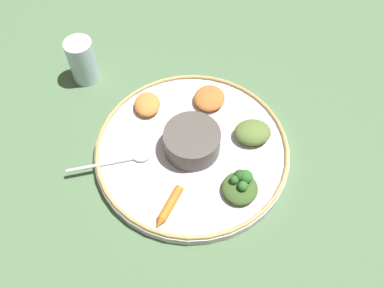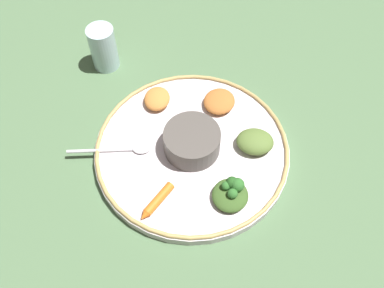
{
  "view_description": "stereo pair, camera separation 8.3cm",
  "coord_description": "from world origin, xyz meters",
  "px_view_note": "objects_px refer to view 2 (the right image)",
  "views": [
    {
      "loc": [
        -0.41,
        -0.19,
        0.72
      ],
      "look_at": [
        0.0,
        0.0,
        0.03
      ],
      "focal_mm": 39.83,
      "sensor_mm": 36.0,
      "label": 1
    },
    {
      "loc": [
        -0.37,
        -0.26,
        0.72
      ],
      "look_at": [
        0.0,
        0.0,
        0.03
      ],
      "focal_mm": 39.83,
      "sensor_mm": 36.0,
      "label": 2
    }
  ],
  "objects_px": {
    "drinking_glass": "(104,50)",
    "carrot_near_spoon": "(157,201)",
    "center_bowl": "(192,141)",
    "spoon": "(122,150)",
    "greens_pile": "(231,193)"
  },
  "relations": [
    {
      "from": "center_bowl",
      "to": "drinking_glass",
      "type": "bearing_deg",
      "value": 73.76
    },
    {
      "from": "spoon",
      "to": "carrot_near_spoon",
      "type": "relative_size",
      "value": 1.62
    },
    {
      "from": "spoon",
      "to": "greens_pile",
      "type": "height_order",
      "value": "greens_pile"
    },
    {
      "from": "spoon",
      "to": "center_bowl",
      "type": "bearing_deg",
      "value": -52.67
    },
    {
      "from": "center_bowl",
      "to": "greens_pile",
      "type": "relative_size",
      "value": 1.22
    },
    {
      "from": "drinking_glass",
      "to": "center_bowl",
      "type": "bearing_deg",
      "value": -106.24
    },
    {
      "from": "center_bowl",
      "to": "carrot_near_spoon",
      "type": "xyz_separation_m",
      "value": [
        -0.13,
        -0.02,
        -0.02
      ]
    },
    {
      "from": "drinking_glass",
      "to": "spoon",
      "type": "bearing_deg",
      "value": -131.45
    },
    {
      "from": "greens_pile",
      "to": "carrot_near_spoon",
      "type": "distance_m",
      "value": 0.13
    },
    {
      "from": "center_bowl",
      "to": "greens_pile",
      "type": "bearing_deg",
      "value": -111.35
    },
    {
      "from": "carrot_near_spoon",
      "to": "drinking_glass",
      "type": "bearing_deg",
      "value": 55.13
    },
    {
      "from": "center_bowl",
      "to": "greens_pile",
      "type": "xyz_separation_m",
      "value": [
        -0.05,
        -0.12,
        -0.01
      ]
    },
    {
      "from": "center_bowl",
      "to": "spoon",
      "type": "height_order",
      "value": "center_bowl"
    },
    {
      "from": "center_bowl",
      "to": "carrot_near_spoon",
      "type": "height_order",
      "value": "center_bowl"
    },
    {
      "from": "drinking_glass",
      "to": "carrot_near_spoon",
      "type": "bearing_deg",
      "value": -124.87
    }
  ]
}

